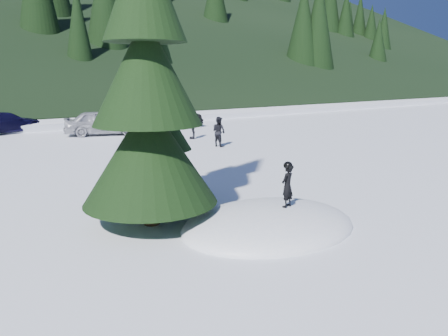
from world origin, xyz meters
TOP-DOWN VIEW (x-y plane):
  - ground at (0.00, 0.00)m, footprint 200.00×200.00m
  - snow_mound at (0.00, 0.00)m, footprint 4.48×3.52m
  - spruce_tall at (-2.20, 1.80)m, footprint 3.20×3.20m
  - spruce_short at (-1.20, 3.20)m, footprint 2.20×2.20m
  - child_skier at (0.36, -0.21)m, footprint 0.43×0.34m
  - adult_0 at (5.93, 10.51)m, footprint 0.71×0.84m
  - adult_1 at (6.31, 13.62)m, footprint 0.89×1.03m
  - adult_2 at (4.08, 15.20)m, footprint 0.72×1.13m
  - car_3 at (-1.91, 22.49)m, footprint 4.97×3.42m
  - car_4 at (2.73, 18.18)m, footprint 4.77×3.23m
  - car_5 at (7.75, 19.17)m, footprint 4.78×2.10m

SIDE VIEW (x-z plane):
  - ground at x=0.00m, z-range 0.00..0.00m
  - snow_mound at x=0.00m, z-range -0.48..0.48m
  - car_3 at x=-1.91m, z-range 0.00..1.34m
  - car_4 at x=2.73m, z-range 0.00..1.51m
  - adult_0 at x=5.93m, z-range 0.00..1.52m
  - car_5 at x=7.75m, z-range 0.00..1.53m
  - adult_1 at x=6.31m, z-range 0.00..1.66m
  - adult_2 at x=4.08m, z-range 0.00..1.66m
  - child_skier at x=0.36m, z-range 0.48..1.51m
  - spruce_short at x=-1.20m, z-range -0.58..4.79m
  - spruce_tall at x=-2.20m, z-range -0.98..7.62m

